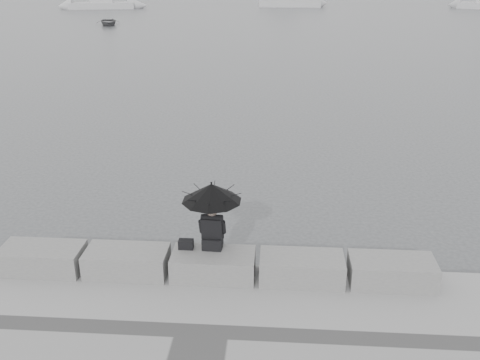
# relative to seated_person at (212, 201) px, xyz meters

# --- Properties ---
(ground) EXTENTS (360.00, 360.00, 0.00)m
(ground) POSITION_rel_seated_person_xyz_m (0.04, 0.21, -2.00)
(ground) COLOR #424446
(ground) RESTS_ON ground
(stone_block_far_left) EXTENTS (1.60, 0.80, 0.50)m
(stone_block_far_left) POSITION_rel_seated_person_xyz_m (-3.36, -0.24, -1.25)
(stone_block_far_left) COLOR slate
(stone_block_far_left) RESTS_ON promenade
(stone_block_left) EXTENTS (1.60, 0.80, 0.50)m
(stone_block_left) POSITION_rel_seated_person_xyz_m (-1.66, -0.24, -1.25)
(stone_block_left) COLOR slate
(stone_block_left) RESTS_ON promenade
(stone_block_centre) EXTENTS (1.60, 0.80, 0.50)m
(stone_block_centre) POSITION_rel_seated_person_xyz_m (0.04, -0.24, -1.25)
(stone_block_centre) COLOR slate
(stone_block_centre) RESTS_ON promenade
(stone_block_right) EXTENTS (1.60, 0.80, 0.50)m
(stone_block_right) POSITION_rel_seated_person_xyz_m (1.74, -0.24, -1.25)
(stone_block_right) COLOR slate
(stone_block_right) RESTS_ON promenade
(stone_block_far_right) EXTENTS (1.60, 0.80, 0.50)m
(stone_block_far_right) POSITION_rel_seated_person_xyz_m (3.44, -0.24, -1.25)
(stone_block_far_right) COLOR slate
(stone_block_far_right) RESTS_ON promenade
(seated_person) EXTENTS (1.15, 1.15, 1.39)m
(seated_person) POSITION_rel_seated_person_xyz_m (0.00, 0.00, 0.00)
(seated_person) COLOR black
(seated_person) RESTS_ON stone_block_centre
(bag) EXTENTS (0.29, 0.16, 0.18)m
(bag) POSITION_rel_seated_person_xyz_m (-0.51, -0.07, -0.91)
(bag) COLOR black
(bag) RESTS_ON stone_block_centre
(sailboat_left) EXTENTS (8.78, 4.16, 12.90)m
(sailboat_left) POSITION_rel_seated_person_xyz_m (-22.52, 64.15, -1.49)
(sailboat_left) COLOR silver
(sailboat_left) RESTS_ON ground
(motor_cruiser) EXTENTS (8.53, 3.08, 4.50)m
(motor_cruiser) POSITION_rel_seated_person_xyz_m (2.65, 69.27, -1.11)
(motor_cruiser) COLOR silver
(motor_cruiser) RESTS_ON ground
(dinghy) EXTENTS (3.81, 2.56, 0.60)m
(dinghy) POSITION_rel_seated_person_xyz_m (-16.01, 45.58, -1.70)
(dinghy) COLOR slate
(dinghy) RESTS_ON ground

